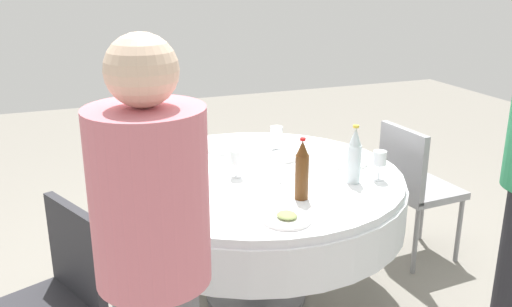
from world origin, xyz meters
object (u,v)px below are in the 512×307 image
Objects in this scene: plate_rear at (225,148)px; chair_right at (413,182)px; dining_table at (256,199)px; wine_glass_right at (276,133)px; bottle_green_south at (183,166)px; bottle_brown_outer at (302,171)px; bottle_amber_mid at (201,172)px; bottle_clear_north at (354,156)px; plate_west at (287,218)px; wine_glass_mid at (236,158)px; wine_glass_near at (380,160)px; person_outer at (156,291)px; plate_front at (346,162)px; chair_near at (56,293)px; wine_glass_south at (169,149)px; bottle_green_far at (142,168)px.

plate_rear is 1.17m from chair_right.
chair_right is at bearing 70.93° from plate_rear.
wine_glass_right is (-0.33, 0.26, 0.24)m from dining_table.
chair_right is at bearing 96.83° from bottle_green_south.
bottle_amber_mid is at bearing -113.42° from bottle_brown_outer.
bottle_clear_north is 1.41× the size of plate_west.
wine_glass_mid is (-0.09, 0.30, -0.02)m from bottle_green_south.
bottle_brown_outer is at bearing -80.35° from wine_glass_near.
person_outer reaches higher than wine_glass_mid.
bottle_clear_north is at bearing -23.05° from plate_front.
wine_glass_right is 0.32m from plate_rear.
bottle_green_south is 1.23× the size of plate_front.
wine_glass_mid is 1.07m from chair_near.
person_outer is at bearing -14.14° from wine_glass_south.
plate_west is 1.34m from chair_right.
bottle_amber_mid is 0.43m from wine_glass_south.
bottle_green_far is at bearing -63.62° from wine_glass_right.
bottle_green_far is at bearing -88.22° from chair_right.
bottle_clear_north reaches higher than chair_near.
bottle_clear_north is 0.31m from plate_front.
bottle_brown_outer reaches higher than chair_near.
chair_near is at bearing -83.96° from bottle_clear_north.
dining_table is at bearing -90.00° from chair_right.
wine_glass_south is 0.88m from plate_west.
chair_near reaches higher than plate_front.
bottle_green_south is at bearing -102.14° from wine_glass_near.
bottle_green_south is 1.16× the size of plate_rear.
plate_rear is at bearing -113.00° from chair_right.
dining_table is 0.67m from bottle_green_far.
wine_glass_right is at bearing 142.44° from dining_table.
wine_glass_right reaches higher than plate_front.
bottle_green_south reaches higher than wine_glass_south.
bottle_green_south is 0.12m from bottle_amber_mid.
bottle_brown_outer is 1.06× the size of bottle_green_south.
plate_rear is at bearing -112.33° from wine_glass_right.
chair_near reaches higher than plate_rear.
wine_glass_near reaches higher than chair_near.
wine_glass_near is 1.51m from person_outer.
bottle_green_far is 1.91× the size of wine_glass_near.
bottle_clear_north is at bearing -96.58° from wine_glass_near.
bottle_clear_north reaches higher than wine_glass_south.
plate_west is (0.55, -0.60, 0.00)m from plate_front.
plate_west is (0.58, 0.03, -0.09)m from wine_glass_mid.
bottle_clear_north reaches higher than plate_rear.
bottle_amber_mid is (0.10, 0.06, -0.01)m from bottle_green_south.
plate_front reaches higher than dining_table.
plate_front is (-0.17, 0.87, -0.12)m from bottle_amber_mid.
dining_table is 7.42× the size of plate_west.
chair_right is (-0.17, 1.66, -0.36)m from bottle_green_far.
wine_glass_near is at bearing 37.15° from plate_rear.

